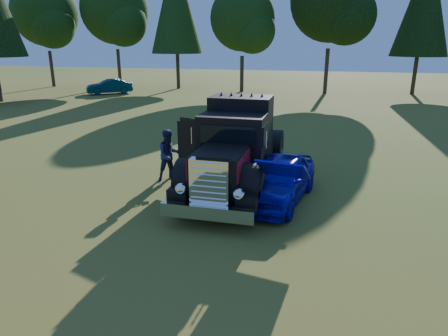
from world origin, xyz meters
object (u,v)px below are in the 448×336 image
(hotrod_coupe, at_px, (278,179))
(spectator_near, at_px, (197,158))
(spectator_far, at_px, (169,155))
(diamond_t_truck, at_px, (235,152))
(distant_teal_car, at_px, (109,87))

(hotrod_coupe, bearing_deg, spectator_near, 160.75)
(hotrod_coupe, height_order, spectator_far, hotrod_coupe)
(diamond_t_truck, relative_size, distant_teal_car, 1.72)
(diamond_t_truck, bearing_deg, spectator_near, 166.73)
(distant_teal_car, bearing_deg, hotrod_coupe, 1.71)
(spectator_near, xyz_separation_m, spectator_far, (-1.02, 0.01, 0.05))
(diamond_t_truck, distance_m, distant_teal_car, 27.83)
(spectator_far, bearing_deg, hotrod_coupe, -55.34)
(diamond_t_truck, distance_m, spectator_near, 1.54)
(diamond_t_truck, height_order, distant_teal_car, diamond_t_truck)
(spectator_near, bearing_deg, hotrod_coupe, -115.17)
(distant_teal_car, bearing_deg, spectator_near, -1.81)
(diamond_t_truck, distance_m, spectator_far, 2.52)
(diamond_t_truck, height_order, spectator_far, diamond_t_truck)
(spectator_near, distance_m, spectator_far, 1.02)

